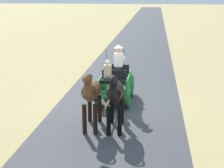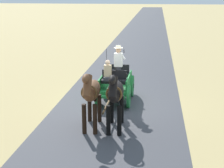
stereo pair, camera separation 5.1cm
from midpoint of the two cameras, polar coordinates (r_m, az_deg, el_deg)
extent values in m
plane|color=tan|center=(13.96, 1.06, -3.57)|extent=(200.00, 200.00, 0.00)
cube|color=#424247|center=(13.96, 1.06, -3.55)|extent=(5.23, 160.00, 0.01)
cube|color=#1E7233|center=(14.24, 0.53, -0.37)|extent=(1.23, 2.22, 0.12)
cube|color=#1E7233|center=(14.10, 2.83, 0.62)|extent=(0.09, 2.09, 0.44)
cube|color=#1E7233|center=(14.25, -1.73, 0.80)|extent=(0.09, 2.09, 0.44)
cube|color=#1E7233|center=(13.12, -0.20, -2.29)|extent=(1.08, 0.26, 0.08)
cube|color=#1E7233|center=(15.44, 1.15, 0.24)|extent=(0.72, 0.21, 0.06)
cube|color=black|center=(13.56, 0.18, 0.45)|extent=(1.03, 0.38, 0.14)
cube|color=black|center=(13.68, 0.29, 1.54)|extent=(1.02, 0.10, 0.44)
cube|color=black|center=(14.61, 0.80, 1.60)|extent=(1.03, 0.38, 0.14)
cube|color=black|center=(14.73, 0.90, 2.60)|extent=(1.02, 0.10, 0.44)
cylinder|color=#1E7233|center=(13.49, 2.82, -2.14)|extent=(0.11, 0.96, 0.96)
cylinder|color=black|center=(13.49, 2.82, -2.14)|extent=(0.12, 0.21, 0.21)
cylinder|color=#1E7233|center=(13.67, -2.62, -1.89)|extent=(0.11, 0.96, 0.96)
cylinder|color=black|center=(13.67, -2.62, -1.89)|extent=(0.12, 0.21, 0.21)
cylinder|color=#1E7233|center=(14.96, 3.41, -0.31)|extent=(0.11, 0.96, 0.96)
cylinder|color=black|center=(14.96, 3.41, -0.31)|extent=(0.12, 0.21, 0.21)
cylinder|color=#1E7233|center=(15.12, -1.51, -0.11)|extent=(0.11, 0.96, 0.96)
cylinder|color=black|center=(15.12, -1.51, -0.11)|extent=(0.12, 0.21, 0.21)
cylinder|color=brown|center=(12.19, -0.90, -3.50)|extent=(0.10, 2.00, 0.07)
cylinder|color=black|center=(13.44, -1.08, 3.38)|extent=(0.02, 0.02, 1.30)
cylinder|color=#2D2D33|center=(13.77, 0.97, 1.25)|extent=(0.22, 0.22, 0.90)
cube|color=silver|center=(13.60, 0.98, 4.22)|extent=(0.34, 0.23, 0.56)
sphere|color=tan|center=(13.53, 0.99, 5.88)|extent=(0.22, 0.22, 0.22)
cylinder|color=beige|center=(13.51, 0.99, 6.30)|extent=(0.36, 0.36, 0.01)
cylinder|color=beige|center=(13.50, 0.99, 6.51)|extent=(0.20, 0.20, 0.10)
cylinder|color=silver|center=(13.51, 1.72, 4.91)|extent=(0.26, 0.08, 0.32)
cube|color=black|center=(13.44, 1.97, 5.72)|extent=(0.02, 0.07, 0.14)
cube|color=#2D2D33|center=(13.45, -0.94, 0.93)|extent=(0.28, 0.32, 0.14)
cube|color=tan|center=(13.49, -0.87, 2.33)|extent=(0.30, 0.20, 0.48)
sphere|color=beige|center=(13.41, -0.87, 3.79)|extent=(0.20, 0.20, 0.20)
ellipsoid|color=black|center=(11.14, 0.50, -1.29)|extent=(0.62, 1.58, 0.64)
cylinder|color=black|center=(10.90, 1.20, -6.41)|extent=(0.15, 0.15, 1.05)
cylinder|color=black|center=(10.93, -0.71, -6.35)|extent=(0.15, 0.15, 1.05)
cylinder|color=black|center=(11.92, 1.59, -4.41)|extent=(0.15, 0.15, 1.05)
cylinder|color=black|center=(11.94, -0.15, -4.35)|extent=(0.15, 0.15, 1.05)
cylinder|color=black|center=(10.22, 0.10, -0.56)|extent=(0.28, 0.66, 0.73)
ellipsoid|color=black|center=(9.93, -0.02, 0.75)|extent=(0.24, 0.55, 0.28)
cube|color=black|center=(10.23, 0.11, -0.33)|extent=(0.08, 0.50, 0.56)
cylinder|color=black|center=(11.94, 0.81, -1.61)|extent=(0.11, 0.11, 0.70)
torus|color=brown|center=(10.60, 0.25, -1.76)|extent=(0.55, 0.09, 0.55)
ellipsoid|color=brown|center=(11.28, -3.63, -1.10)|extent=(0.61, 1.58, 0.64)
cylinder|color=black|center=(11.03, -3.06, -6.17)|extent=(0.15, 0.15, 1.05)
cylinder|color=black|center=(11.09, -4.94, -6.08)|extent=(0.15, 0.15, 1.05)
cylinder|color=black|center=(12.03, -2.29, -4.21)|extent=(0.15, 0.15, 1.05)
cylinder|color=black|center=(12.09, -4.01, -4.14)|extent=(0.15, 0.15, 1.05)
cylinder|color=brown|center=(10.37, -4.40, -0.36)|extent=(0.28, 0.66, 0.73)
ellipsoid|color=brown|center=(10.08, -4.65, 0.93)|extent=(0.24, 0.55, 0.28)
cube|color=black|center=(10.38, -4.39, -0.14)|extent=(0.08, 0.50, 0.56)
cylinder|color=black|center=(12.07, -3.05, -1.44)|extent=(0.11, 0.11, 0.70)
torus|color=brown|center=(10.74, -4.10, -1.55)|extent=(0.55, 0.09, 0.55)
camera|label=1|loc=(0.03, -90.11, -0.03)|focal=52.63mm
camera|label=2|loc=(0.03, 89.89, 0.03)|focal=52.63mm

